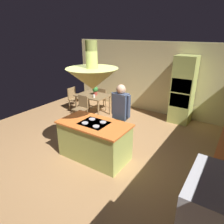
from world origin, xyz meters
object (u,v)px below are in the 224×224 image
at_px(person_at_island, 121,113).
at_px(chair_facing_island, 81,107).
at_px(oven_tower, 183,90).
at_px(dining_table, 93,98).
at_px(chair_by_back_wall, 103,97).
at_px(chair_at_corner, 74,97).
at_px(cup_on_table, 94,96).
at_px(kitchen_island, 95,140).
at_px(potted_plant_on_table, 95,90).

bearing_deg(person_at_island, chair_facing_island, 159.11).
relative_size(oven_tower, dining_table, 1.97).
bearing_deg(chair_facing_island, person_at_island, -20.89).
relative_size(person_at_island, chair_by_back_wall, 1.95).
height_order(oven_tower, person_at_island, oven_tower).
bearing_deg(chair_by_back_wall, chair_at_corner, 33.93).
bearing_deg(dining_table, chair_by_back_wall, 90.00).
height_order(oven_tower, cup_on_table, oven_tower).
bearing_deg(chair_at_corner, chair_facing_island, -123.93).
distance_m(chair_facing_island, cup_on_table, 0.56).
height_order(kitchen_island, dining_table, kitchen_island).
distance_m(oven_tower, person_at_island, 2.66).
relative_size(chair_facing_island, potted_plant_on_table, 2.90).
distance_m(chair_facing_island, chair_at_corner, 1.12).
height_order(dining_table, cup_on_table, cup_on_table).
relative_size(oven_tower, chair_facing_island, 2.51).
relative_size(person_at_island, chair_at_corner, 1.95).
height_order(potted_plant_on_table, cup_on_table, potted_plant_on_table).
bearing_deg(chair_by_back_wall, cup_on_table, 104.36).
distance_m(person_at_island, chair_at_corner, 3.26).
bearing_deg(chair_by_back_wall, chair_facing_island, 90.00).
xyz_separation_m(kitchen_island, cup_on_table, (-1.49, 1.90, 0.35)).
bearing_deg(kitchen_island, cup_on_table, 128.10).
distance_m(kitchen_island, dining_table, 2.71).
height_order(dining_table, person_at_island, person_at_island).
xyz_separation_m(oven_tower, chair_facing_island, (-2.80, -1.77, -0.59)).
relative_size(person_at_island, potted_plant_on_table, 5.65).
xyz_separation_m(potted_plant_on_table, cup_on_table, (0.14, -0.26, -0.12)).
height_order(chair_facing_island, chair_by_back_wall, same).
distance_m(dining_table, potted_plant_on_table, 0.29).
height_order(chair_facing_island, chair_at_corner, same).
xyz_separation_m(person_at_island, cup_on_table, (-1.77, 1.18, -0.17)).
distance_m(chair_by_back_wall, cup_on_table, 0.91).
distance_m(kitchen_island, chair_facing_island, 2.25).
bearing_deg(potted_plant_on_table, person_at_island, -37.08).
bearing_deg(chair_facing_island, chair_by_back_wall, 90.00).
height_order(chair_by_back_wall, potted_plant_on_table, potted_plant_on_table).
bearing_deg(kitchen_island, oven_tower, 71.27).
bearing_deg(dining_table, kitchen_island, -51.01).
relative_size(chair_at_corner, potted_plant_on_table, 2.90).
bearing_deg(chair_by_back_wall, oven_tower, -169.55).
distance_m(oven_tower, chair_at_corner, 3.95).
relative_size(chair_facing_island, cup_on_table, 9.67).
bearing_deg(potted_plant_on_table, kitchen_island, -52.97).
relative_size(chair_by_back_wall, chair_at_corner, 1.00).
bearing_deg(dining_table, potted_plant_on_table, 40.75).
height_order(kitchen_island, chair_by_back_wall, kitchen_island).
relative_size(oven_tower, potted_plant_on_table, 7.28).
bearing_deg(potted_plant_on_table, chair_facing_island, -95.84).
relative_size(oven_tower, chair_by_back_wall, 2.51).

